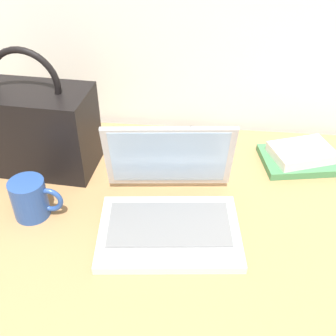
% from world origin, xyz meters
% --- Properties ---
extents(desk, '(1.60, 0.76, 0.03)m').
position_xyz_m(desk, '(0.00, 0.00, 0.01)').
color(desk, '#A87A4C').
rests_on(desk, ground).
extents(laptop, '(0.33, 0.31, 0.21)m').
position_xyz_m(laptop, '(0.02, -0.04, 0.08)').
color(laptop, silver).
rests_on(laptop, desk).
extents(coffee_mug, '(0.12, 0.08, 0.10)m').
position_xyz_m(coffee_mug, '(-0.30, -0.05, 0.08)').
color(coffee_mug, '#26478C').
rests_on(coffee_mug, desk).
extents(remote_control_near, '(0.10, 0.17, 0.02)m').
position_xyz_m(remote_control_near, '(0.05, 0.27, 0.04)').
color(remote_control_near, black).
rests_on(remote_control_near, desk).
extents(handbag, '(0.31, 0.18, 0.33)m').
position_xyz_m(handbag, '(-0.35, 0.14, 0.15)').
color(handbag, black).
rests_on(handbag, desk).
extents(book_stack, '(0.23, 0.18, 0.05)m').
position_xyz_m(book_stack, '(0.35, 0.22, 0.05)').
color(book_stack, '#3F7F4C').
rests_on(book_stack, desk).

